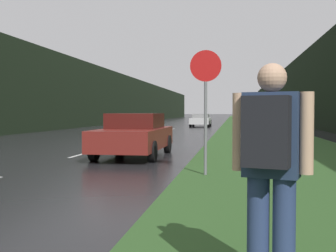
# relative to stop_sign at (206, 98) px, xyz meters

# --- Properties ---
(grass_verge) EXTENTS (6.00, 240.00, 0.02)m
(grass_verge) POSITION_rel_stop_sign_xyz_m (2.38, 31.27, -1.77)
(grass_verge) COLOR #2D5123
(grass_verge) RESTS_ON ground_plane
(lane_stripe_c) EXTENTS (0.12, 3.00, 0.01)m
(lane_stripe_c) POSITION_rel_stop_sign_xyz_m (-4.55, 4.60, -1.78)
(lane_stripe_c) COLOR silver
(lane_stripe_c) RESTS_ON ground_plane
(lane_stripe_d) EXTENTS (0.12, 3.00, 0.01)m
(lane_stripe_d) POSITION_rel_stop_sign_xyz_m (-4.55, 11.60, -1.78)
(lane_stripe_d) COLOR silver
(lane_stripe_d) RESTS_ON ground_plane
(lane_stripe_e) EXTENTS (0.12, 3.00, 0.01)m
(lane_stripe_e) POSITION_rel_stop_sign_xyz_m (-4.55, 18.60, -1.78)
(lane_stripe_e) COLOR silver
(lane_stripe_e) RESTS_ON ground_plane
(lane_stripe_f) EXTENTS (0.12, 3.00, 0.01)m
(lane_stripe_f) POSITION_rel_stop_sign_xyz_m (-4.55, 25.60, -1.78)
(lane_stripe_f) COLOR silver
(lane_stripe_f) RESTS_ON ground_plane
(treeline_far_side) EXTENTS (2.00, 140.00, 6.34)m
(treeline_far_side) POSITION_rel_stop_sign_xyz_m (-14.47, 41.27, 1.39)
(treeline_far_side) COLOR black
(treeline_far_side) RESTS_ON ground_plane
(treeline_near_side) EXTENTS (2.00, 140.00, 7.38)m
(treeline_near_side) POSITION_rel_stop_sign_xyz_m (8.38, 41.27, 1.90)
(treeline_near_side) COLOR black
(treeline_near_side) RESTS_ON ground_plane
(stop_sign) EXTENTS (0.72, 0.07, 2.87)m
(stop_sign) POSITION_rel_stop_sign_xyz_m (0.00, 0.00, 0.00)
(stop_sign) COLOR slate
(stop_sign) RESTS_ON ground_plane
(hitchhiker_with_backpack) EXTENTS (0.62, 0.52, 1.85)m
(hitchhiker_with_backpack) POSITION_rel_stop_sign_xyz_m (0.93, -6.21, -0.72)
(hitchhiker_with_backpack) COLOR navy
(hitchhiker_with_backpack) RESTS_ON ground_plane
(car_passing_near) EXTENTS (1.97, 4.62, 1.42)m
(car_passing_near) POSITION_rel_stop_sign_xyz_m (-2.58, 3.84, -1.07)
(car_passing_near) COLOR maroon
(car_passing_near) RESTS_ON ground_plane
(car_passing_far) EXTENTS (1.93, 4.65, 1.28)m
(car_passing_far) POSITION_rel_stop_sign_xyz_m (-2.58, 31.90, -1.12)
(car_passing_far) COLOR #BCBCBC
(car_passing_far) RESTS_ON ground_plane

